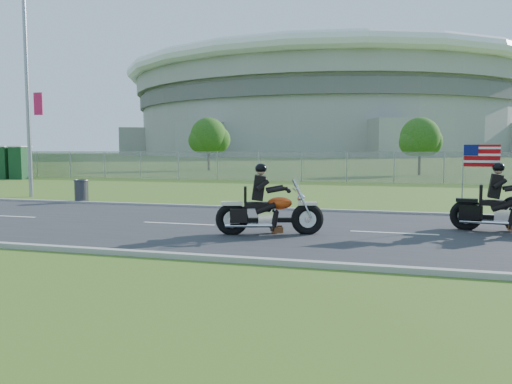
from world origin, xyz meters
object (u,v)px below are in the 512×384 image
(streetlight, at_px, (30,72))
(motorcycle_follow, at_px, (506,209))
(porta_toilet_b, at_px, (4,163))
(trash_can, at_px, (81,192))
(motorcycle_lead, at_px, (268,213))
(porta_toilet_a, at_px, (20,163))

(streetlight, xyz_separation_m, motorcycle_follow, (18.78, -5.22, -5.01))
(porta_toilet_b, height_order, trash_can, porta_toilet_b)
(motorcycle_follow, xyz_separation_m, trash_can, (-14.98, 3.30, -0.16))
(motorcycle_lead, height_order, motorcycle_follow, motorcycle_follow)
(streetlight, xyz_separation_m, porta_toilet_b, (-11.42, 10.78, -4.49))
(motorcycle_follow, bearing_deg, streetlight, 170.25)
(motorcycle_lead, relative_size, trash_can, 2.89)
(streetlight, bearing_deg, motorcycle_follow, -15.53)
(motorcycle_lead, bearing_deg, porta_toilet_a, 124.79)
(motorcycle_lead, bearing_deg, porta_toilet_b, 126.43)
(streetlight, height_order, trash_can, streetlight)
(porta_toilet_b, distance_m, motorcycle_lead, 30.27)
(streetlight, bearing_deg, trash_can, -26.81)
(trash_can, bearing_deg, porta_toilet_a, 137.42)
(streetlight, xyz_separation_m, porta_toilet_a, (-10.02, 10.78, -4.49))
(motorcycle_follow, bearing_deg, porta_toilet_a, 156.73)
(porta_toilet_b, distance_m, motorcycle_follow, 34.18)
(porta_toilet_a, xyz_separation_m, motorcycle_lead, (22.92, -18.01, -0.57))
(streetlight, relative_size, trash_can, 10.76)
(porta_toilet_b, relative_size, motorcycle_follow, 0.83)
(streetlight, xyz_separation_m, motorcycle_lead, (12.90, -7.23, -5.06))
(motorcycle_lead, distance_m, trash_can, 10.54)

